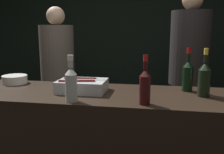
# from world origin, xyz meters

# --- Properties ---
(wall_back_chalkboard) EXTENTS (6.40, 0.06, 2.80)m
(wall_back_chalkboard) POSITION_xyz_m (0.00, 2.45, 1.40)
(wall_back_chalkboard) COLOR black
(wall_back_chalkboard) RESTS_ON ground_plane
(bar_counter) EXTENTS (2.41, 0.68, 0.95)m
(bar_counter) POSITION_xyz_m (0.00, 0.34, 0.48)
(bar_counter) COLOR black
(bar_counter) RESTS_ON ground_plane
(ice_bin_with_bottles) EXTENTS (0.37, 0.27, 0.10)m
(ice_bin_with_bottles) POSITION_xyz_m (-0.24, 0.35, 1.00)
(ice_bin_with_bottles) COLOR #B7BABF
(ice_bin_with_bottles) RESTS_ON bar_counter
(bowl_white) EXTENTS (0.22, 0.22, 0.07)m
(bowl_white) POSITION_xyz_m (-0.92, 0.54, 0.99)
(bowl_white) COLOR silver
(bowl_white) RESTS_ON bar_counter
(red_wine_bottle_burgundy) EXTENTS (0.08, 0.08, 0.34)m
(red_wine_bottle_burgundy) POSITION_xyz_m (0.58, 0.52, 1.09)
(red_wine_bottle_burgundy) COLOR black
(red_wine_bottle_burgundy) RESTS_ON bar_counter
(red_wine_bottle_tall) EXTENTS (0.07, 0.07, 0.32)m
(red_wine_bottle_tall) POSITION_xyz_m (0.26, 0.10, 1.08)
(red_wine_bottle_tall) COLOR #380F0F
(red_wine_bottle_tall) RESTS_ON bar_counter
(white_wine_bottle) EXTENTS (0.08, 0.08, 0.32)m
(white_wine_bottle) POSITION_xyz_m (-0.22, 0.07, 1.08)
(white_wine_bottle) COLOR #B2B7AD
(white_wine_bottle) RESTS_ON bar_counter
(champagne_bottle) EXTENTS (0.09, 0.09, 0.35)m
(champagne_bottle) POSITION_xyz_m (0.68, 0.37, 1.09)
(champagne_bottle) COLOR black
(champagne_bottle) RESTS_ON bar_counter
(person_in_hoodie) EXTENTS (0.40, 0.40, 1.69)m
(person_in_hoodie) POSITION_xyz_m (-0.82, 1.29, 0.93)
(person_in_hoodie) COLOR black
(person_in_hoodie) RESTS_ON ground_plane
(person_blond_tee) EXTENTS (0.41, 0.41, 1.83)m
(person_blond_tee) POSITION_xyz_m (0.68, 1.27, 1.02)
(person_blond_tee) COLOR black
(person_blond_tee) RESTS_ON ground_plane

